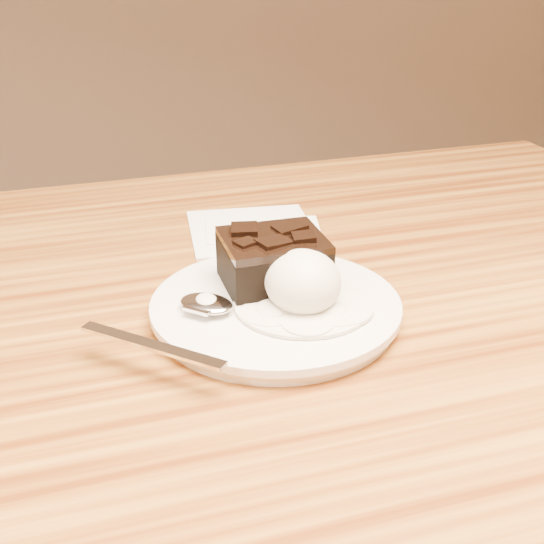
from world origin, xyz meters
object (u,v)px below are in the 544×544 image
object	(u,v)px
spoon	(206,306)
napkin	(252,229)
ice_cream_scoop	(303,282)
plate	(276,310)
brownie	(273,264)

from	to	relation	value
spoon	napkin	world-z (taller)	spoon
ice_cream_scoop	plate	bearing A→B (deg)	142.21
plate	brownie	bearing A→B (deg)	75.65
ice_cream_scoop	brownie	bearing A→B (deg)	103.73
brownie	spoon	xyz separation A→B (m)	(-0.07, -0.03, -0.01)
ice_cream_scoop	napkin	size ratio (longest dim) A/B	0.51
ice_cream_scoop	spoon	size ratio (longest dim) A/B	0.36
brownie	spoon	bearing A→B (deg)	-156.10
plate	brownie	size ratio (longest dim) A/B	2.48
brownie	ice_cream_scoop	bearing A→B (deg)	-76.27
plate	ice_cream_scoop	world-z (taller)	ice_cream_scoop
napkin	ice_cream_scoop	bearing A→B (deg)	-94.54
brownie	napkin	distance (m)	0.17
plate	napkin	xyz separation A→B (m)	(0.04, 0.19, -0.01)
brownie	napkin	bearing A→B (deg)	80.43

